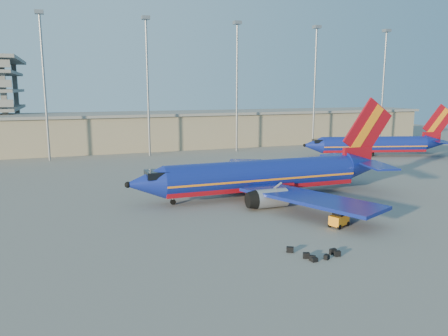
# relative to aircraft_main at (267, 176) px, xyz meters

# --- Properties ---
(ground) EXTENTS (220.00, 220.00, 0.00)m
(ground) POSITION_rel_aircraft_main_xyz_m (-3.31, -5.04, -2.76)
(ground) COLOR slate
(ground) RESTS_ON ground
(terminal_building) EXTENTS (122.00, 16.00, 8.50)m
(terminal_building) POSITION_rel_aircraft_main_xyz_m (6.69, 52.96, 1.55)
(terminal_building) COLOR gray
(terminal_building) RESTS_ON ground
(light_mast_row) EXTENTS (101.60, 1.60, 28.65)m
(light_mast_row) POSITION_rel_aircraft_main_xyz_m (1.69, 40.96, 14.79)
(light_mast_row) COLOR gray
(light_mast_row) RESTS_ON ground
(aircraft_main) EXTENTS (38.17, 36.77, 12.94)m
(aircraft_main) POSITION_rel_aircraft_main_xyz_m (0.00, 0.00, 0.00)
(aircraft_main) COLOR navy
(aircraft_main) RESTS_ON ground
(aircraft_second) EXTENTS (31.72, 15.24, 10.97)m
(aircraft_second) POSITION_rel_aircraft_main_xyz_m (36.79, 23.70, -0.25)
(aircraft_second) COLOR navy
(aircraft_second) RESTS_ON ground
(baggage_tug) EXTENTS (2.48, 2.06, 1.54)m
(baggage_tug) POSITION_rel_aircraft_main_xyz_m (1.36, -14.48, -1.96)
(baggage_tug) COLOR orange
(baggage_tug) RESTS_ON ground
(luggage_pile) EXTENTS (4.02, 3.06, 0.50)m
(luggage_pile) POSITION_rel_aircraft_main_xyz_m (-5.29, -20.88, -2.53)
(luggage_pile) COLOR black
(luggage_pile) RESTS_ON ground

